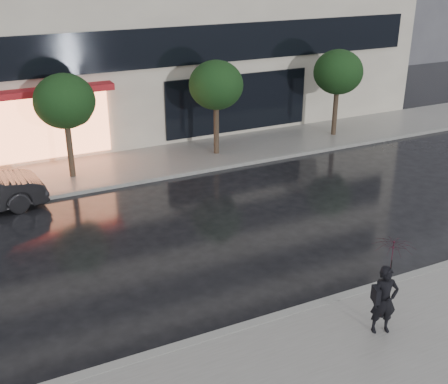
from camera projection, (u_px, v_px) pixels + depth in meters
ground at (278, 292)px, 14.18m from camera, size 120.00×120.00×0.00m
sidewalk_near at (360, 369)px, 11.47m from camera, size 60.00×4.50×0.12m
sidewalk_far at (147, 163)px, 22.62m from camera, size 60.00×3.50×0.12m
curb_near at (300, 311)px, 13.33m from camera, size 60.00×0.25×0.14m
curb_far at (162, 177)px, 21.17m from camera, size 60.00×0.25×0.14m
tree_mid_west at (66, 103)px, 20.13m from camera, size 2.20×2.20×3.99m
tree_mid_east at (217, 87)px, 22.54m from camera, size 2.20×2.20×3.99m
tree_far_east at (339, 73)px, 24.96m from camera, size 2.20×2.20×3.99m
pedestrian_with_umbrella at (389, 273)px, 11.97m from camera, size 1.14×1.15×2.28m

